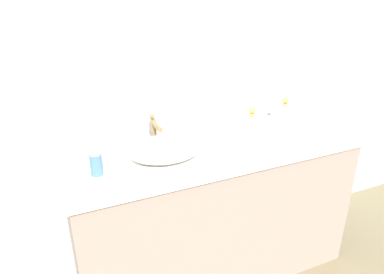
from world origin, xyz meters
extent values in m
cube|color=silver|center=(0.00, 0.73, 1.30)|extent=(6.00, 0.06, 2.60)
cube|color=gray|center=(0.12, 0.41, 0.41)|extent=(1.58, 0.51, 0.82)
cube|color=silver|center=(0.12, 0.41, 0.84)|extent=(1.62, 0.55, 0.04)
cube|color=#B2BCC6|center=(0.12, 0.69, 1.50)|extent=(1.54, 0.01, 1.28)
ellipsoid|color=silver|center=(-0.17, 0.39, 0.90)|extent=(0.37, 0.29, 0.09)
cylinder|color=olive|center=(-0.17, 0.56, 0.93)|extent=(0.03, 0.03, 0.14)
cylinder|color=olive|center=(-0.17, 0.51, 0.98)|extent=(0.03, 0.11, 0.03)
sphere|color=olive|center=(-0.17, 0.58, 1.01)|extent=(0.03, 0.03, 0.03)
cylinder|color=silver|center=(0.32, 0.39, 0.93)|extent=(0.07, 0.07, 0.14)
cylinder|color=gold|center=(0.32, 0.39, 1.01)|extent=(0.03, 0.03, 0.02)
sphere|color=gold|center=(0.32, 0.39, 1.03)|extent=(0.04, 0.04, 0.04)
cylinder|color=gold|center=(0.32, 0.38, 1.03)|extent=(0.02, 0.02, 0.02)
cylinder|color=#BEB0CC|center=(0.61, 0.48, 0.92)|extent=(0.07, 0.07, 0.13)
cylinder|color=gold|center=(0.61, 0.48, 0.99)|extent=(0.03, 0.03, 0.02)
sphere|color=gold|center=(0.61, 0.48, 1.02)|extent=(0.04, 0.04, 0.04)
cylinder|color=gold|center=(0.61, 0.47, 1.02)|extent=(0.02, 0.02, 0.02)
cylinder|color=teal|center=(-0.52, 0.35, 0.91)|extent=(0.06, 0.06, 0.10)
cylinder|color=silver|center=(-0.52, 0.35, 0.97)|extent=(0.05, 0.05, 0.02)
cylinder|color=beige|center=(0.80, 0.42, 0.88)|extent=(0.06, 0.06, 0.05)
camera|label=1|loc=(-0.71, -1.14, 1.69)|focal=34.02mm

